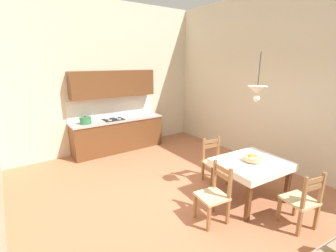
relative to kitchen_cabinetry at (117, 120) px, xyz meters
name	(u,v)px	position (x,y,z in m)	size (l,w,h in m)	color
ground_plane	(180,199)	(-0.09, -2.99, -0.91)	(5.97, 7.12, 0.10)	#B7704C
wall_back	(107,78)	(-0.09, 0.33, 1.13)	(5.97, 0.12, 3.98)	beige
wall_right	(277,82)	(2.66, -2.99, 1.13)	(0.12, 7.12, 3.98)	beige
kitchen_cabinetry	(117,120)	(0.00, 0.00, 0.00)	(2.53, 0.63, 2.20)	brown
dining_table	(251,168)	(0.88, -3.75, -0.24)	(1.25, 1.08, 0.75)	brown
dining_chair_camera_side	(302,201)	(0.88, -4.66, -0.41)	(0.50, 0.50, 0.93)	#D1BC89
dining_chair_tv_side	(214,195)	(-0.06, -3.80, -0.41)	(0.47, 0.47, 0.93)	#D1BC89
dining_chair_kitchen_side	(214,162)	(0.86, -2.90, -0.41)	(0.49, 0.49, 0.93)	#D1BC89
fruit_bowl	(252,158)	(0.87, -3.76, -0.04)	(0.30, 0.30, 0.12)	tan
pendant_lamp	(257,91)	(0.97, -3.67, 1.10)	(0.32, 0.32, 0.80)	black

